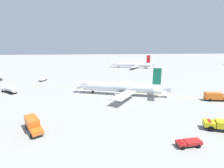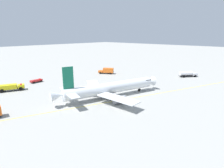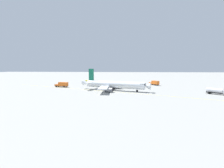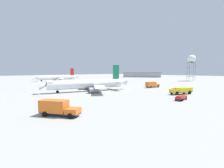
# 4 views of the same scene
# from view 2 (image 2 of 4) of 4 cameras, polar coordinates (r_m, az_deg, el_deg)

# --- Properties ---
(ground_plane) EXTENTS (600.00, 600.00, 0.00)m
(ground_plane) POSITION_cam_2_polar(r_m,az_deg,el_deg) (61.68, 2.01, -4.41)
(ground_plane) COLOR #9E9E99
(airliner_main) EXTENTS (29.64, 37.91, 11.65)m
(airliner_main) POSITION_cam_2_polar(r_m,az_deg,el_deg) (61.77, -0.84, -1.46)
(airliner_main) COLOR silver
(airliner_main) RESTS_ON ground_plane
(catering_truck_truck) EXTENTS (8.09, 6.34, 3.10)m
(catering_truck_truck) POSITION_cam_2_polar(r_m,az_deg,el_deg) (98.71, -1.57, 4.14)
(catering_truck_truck) COLOR #232326
(catering_truck_truck) RESTS_ON ground_plane
(fire_tender_truck) EXTENTS (5.95, 9.57, 2.50)m
(fire_tender_truck) POSITION_cam_2_polar(r_m,az_deg,el_deg) (78.65, -29.00, -0.84)
(fire_tender_truck) COLOR #232326
(fire_tender_truck) RESTS_ON ground_plane
(fuel_tanker_truck) EXTENTS (7.34, 8.53, 2.87)m
(fuel_tanker_truck) POSITION_cam_2_polar(r_m,az_deg,el_deg) (98.91, 22.36, 2.96)
(fuel_tanker_truck) COLOR #232326
(fuel_tanker_truck) RESTS_ON ground_plane
(ops_pickup_truck) EXTENTS (2.35, 5.24, 1.41)m
(ops_pickup_truck) POSITION_cam_2_polar(r_m,az_deg,el_deg) (87.56, -22.43, 0.94)
(ops_pickup_truck) COLOR #232326
(ops_pickup_truck) RESTS_ON ground_plane
(taxiway_centreline) EXTENTS (51.72, 130.81, 0.01)m
(taxiway_centreline) POSITION_cam_2_polar(r_m,az_deg,el_deg) (58.68, -0.16, -5.45)
(taxiway_centreline) COLOR yellow
(taxiway_centreline) RESTS_ON ground_plane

